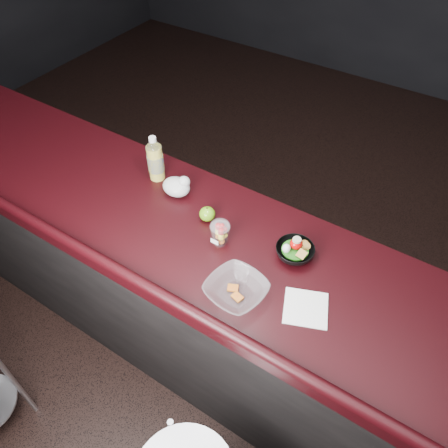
{
  "coord_description": "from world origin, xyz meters",
  "views": [
    {
      "loc": [
        0.75,
        -0.72,
        2.4
      ],
      "look_at": [
        0.08,
        0.33,
        1.1
      ],
      "focal_mm": 35.0,
      "sensor_mm": 36.0,
      "label": 1
    }
  ],
  "objects_px": {
    "lemonade_bottle": "(156,161)",
    "snack_bowl": "(295,251)",
    "takeout_bowl": "(236,290)",
    "fruit_cup": "(220,232)",
    "green_apple": "(207,214)"
  },
  "relations": [
    {
      "from": "snack_bowl",
      "to": "fruit_cup",
      "type": "bearing_deg",
      "value": -160.76
    },
    {
      "from": "snack_bowl",
      "to": "takeout_bowl",
      "type": "height_order",
      "value": "snack_bowl"
    },
    {
      "from": "snack_bowl",
      "to": "takeout_bowl",
      "type": "relative_size",
      "value": 0.77
    },
    {
      "from": "lemonade_bottle",
      "to": "green_apple",
      "type": "relative_size",
      "value": 3.2
    },
    {
      "from": "lemonade_bottle",
      "to": "green_apple",
      "type": "xyz_separation_m",
      "value": [
        0.37,
        -0.11,
        -0.07
      ]
    },
    {
      "from": "lemonade_bottle",
      "to": "snack_bowl",
      "type": "height_order",
      "value": "lemonade_bottle"
    },
    {
      "from": "green_apple",
      "to": "snack_bowl",
      "type": "bearing_deg",
      "value": 2.65
    },
    {
      "from": "snack_bowl",
      "to": "takeout_bowl",
      "type": "distance_m",
      "value": 0.31
    },
    {
      "from": "fruit_cup",
      "to": "snack_bowl",
      "type": "xyz_separation_m",
      "value": [
        0.29,
        0.1,
        -0.03
      ]
    },
    {
      "from": "fruit_cup",
      "to": "snack_bowl",
      "type": "height_order",
      "value": "fruit_cup"
    },
    {
      "from": "fruit_cup",
      "to": "takeout_bowl",
      "type": "xyz_separation_m",
      "value": [
        0.19,
        -0.19,
        -0.03
      ]
    },
    {
      "from": "fruit_cup",
      "to": "green_apple",
      "type": "relative_size",
      "value": 1.66
    },
    {
      "from": "green_apple",
      "to": "takeout_bowl",
      "type": "relative_size",
      "value": 0.29
    },
    {
      "from": "lemonade_bottle",
      "to": "takeout_bowl",
      "type": "bearing_deg",
      "value": -28.95
    },
    {
      "from": "takeout_bowl",
      "to": "lemonade_bottle",
      "type": "bearing_deg",
      "value": 151.05
    }
  ]
}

